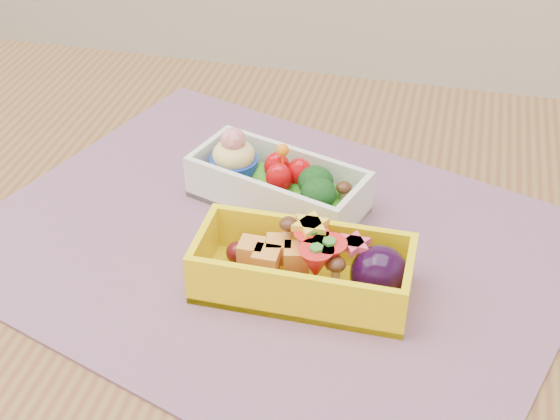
% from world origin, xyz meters
% --- Properties ---
extents(table, '(1.20, 0.80, 0.75)m').
position_xyz_m(table, '(0.00, 0.00, 0.65)').
color(table, brown).
rests_on(table, ground).
extents(placemat, '(0.63, 0.55, 0.00)m').
position_xyz_m(placemat, '(-0.04, 0.04, 0.75)').
color(placemat, '#825A70').
rests_on(placemat, table).
extents(bento_white, '(0.19, 0.12, 0.07)m').
position_xyz_m(bento_white, '(-0.05, 0.10, 0.78)').
color(bento_white, silver).
rests_on(bento_white, placemat).
extents(bento_yellow, '(0.18, 0.08, 0.06)m').
position_xyz_m(bento_yellow, '(0.01, -0.02, 0.78)').
color(bento_yellow, yellow).
rests_on(bento_yellow, placemat).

